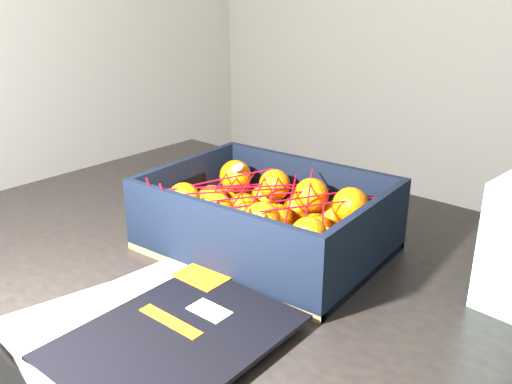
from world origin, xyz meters
The scene contains 5 objects.
table centered at (-0.21, -0.07, 0.65)m, with size 1.26×0.89×0.75m.
magazine_stack centered at (-0.19, -0.35, 0.76)m, with size 0.34×0.33×0.02m.
produce_crate centered at (-0.20, -0.06, 0.79)m, with size 0.37×0.28×0.12m.
clementine_heap centered at (-0.20, -0.06, 0.80)m, with size 0.35×0.26×0.10m.
mesh_net centered at (-0.21, -0.07, 0.85)m, with size 0.31×0.25×0.09m.
Camera 1 is at (0.28, -0.74, 1.16)m, focal length 38.34 mm.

